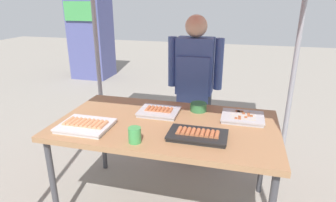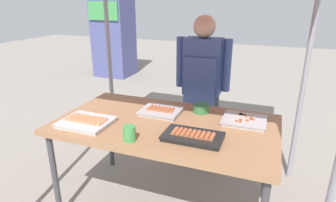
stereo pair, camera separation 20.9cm
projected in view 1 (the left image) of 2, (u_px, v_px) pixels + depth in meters
name	position (u px, v px, depth m)	size (l,w,h in m)	color
stall_table	(166.00, 129.00, 2.12)	(1.60, 0.90, 0.75)	#9E724C
tray_grilled_sausages	(86.00, 125.00, 2.00)	(0.35, 0.29, 0.05)	silver
tray_meat_skewers	(243.00, 117.00, 2.15)	(0.31, 0.26, 0.04)	#ADADB2
tray_pork_links	(159.00, 111.00, 2.25)	(0.31, 0.25, 0.05)	#ADADB2
tray_spring_rolls	(198.00, 135.00, 1.87)	(0.39, 0.23, 0.05)	black
condiment_bowl	(198.00, 107.00, 2.31)	(0.13, 0.13, 0.06)	#33723F
drink_cup_near_edge	(135.00, 135.00, 1.80)	(0.08, 0.08, 0.10)	#3F994C
vendor_woman	(194.00, 81.00, 2.74)	(0.52, 0.22, 1.47)	#333842
neighbor_stall_left	(91.00, 36.00, 5.95)	(0.74, 0.70, 1.71)	#4C518C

